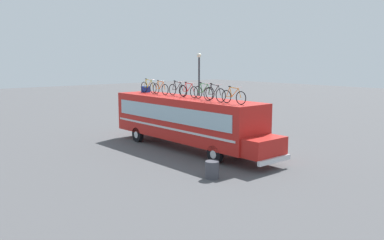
{
  "coord_description": "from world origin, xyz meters",
  "views": [
    {
      "loc": [
        18.45,
        -15.27,
        5.34
      ],
      "look_at": [
        0.69,
        0.0,
        1.81
      ],
      "focal_mm": 37.79,
      "sensor_mm": 36.0,
      "label": 1
    }
  ],
  "objects": [
    {
      "name": "ground_plane",
      "position": [
        0.0,
        0.0,
        0.0
      ],
      "size": [
        120.0,
        120.0,
        0.0
      ],
      "primitive_type": "plane",
      "color": "#4C4C4F"
    },
    {
      "name": "trash_bin",
      "position": [
        5.63,
        -3.05,
        0.4
      ],
      "size": [
        0.63,
        0.63,
        0.79
      ],
      "primitive_type": "cylinder",
      "color": "#3F3F47",
      "rests_on": "ground"
    },
    {
      "name": "rooftop_bicycle_3",
      "position": [
        -1.07,
        0.33,
        3.48
      ],
      "size": [
        1.72,
        0.44,
        0.94
      ],
      "color": "black",
      "rests_on": "bus"
    },
    {
      "name": "luggage_bag_1",
      "position": [
        -4.56,
        0.33,
        3.3
      ],
      "size": [
        0.48,
        0.43,
        0.42
      ],
      "primitive_type": "cube",
      "color": "#193899",
      "rests_on": "bus"
    },
    {
      "name": "rooftop_bicycle_6",
      "position": [
        2.95,
        -0.37,
        3.5
      ],
      "size": [
        1.7,
        0.44,
        0.98
      ],
      "color": "black",
      "rests_on": "bus"
    },
    {
      "name": "rooftop_bicycle_5",
      "position": [
        1.56,
        0.14,
        3.49
      ],
      "size": [
        1.73,
        0.44,
        0.96
      ],
      "color": "black",
      "rests_on": "bus"
    },
    {
      "name": "rooftop_bicycle_4",
      "position": [
        0.23,
        0.14,
        3.47
      ],
      "size": [
        1.66,
        0.44,
        0.92
      ],
      "color": "black",
      "rests_on": "bus"
    },
    {
      "name": "rooftop_bicycle_1",
      "position": [
        -3.91,
        0.12,
        3.49
      ],
      "size": [
        1.78,
        0.44,
        0.97
      ],
      "color": "black",
      "rests_on": "bus"
    },
    {
      "name": "rooftop_bicycle_7",
      "position": [
        4.36,
        -0.38,
        3.47
      ],
      "size": [
        1.69,
        0.44,
        0.9
      ],
      "color": "black",
      "rests_on": "bus"
    },
    {
      "name": "bus",
      "position": [
        0.21,
        0.0,
        1.81
      ],
      "size": [
        12.41,
        2.54,
        3.09
      ],
      "color": "red",
      "rests_on": "ground"
    },
    {
      "name": "street_lamp",
      "position": [
        -4.61,
        5.27,
        3.49
      ],
      "size": [
        0.33,
        0.33,
        5.79
      ],
      "color": "#38383D",
      "rests_on": "ground"
    },
    {
      "name": "rooftop_bicycle_2",
      "position": [
        -2.51,
        0.08,
        3.47
      ],
      "size": [
        1.67,
        0.44,
        0.92
      ],
      "color": "black",
      "rests_on": "bus"
    }
  ]
}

